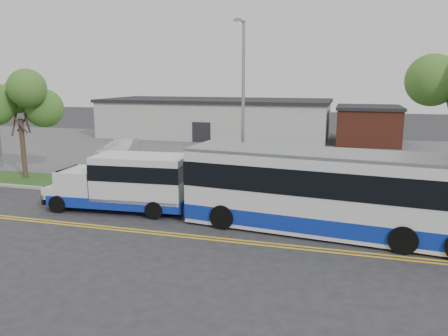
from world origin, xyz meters
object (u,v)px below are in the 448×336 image
(transit_bus, at_px, (330,192))
(parked_car_b, at_px, (117,149))
(shuttle_bus, at_px, (128,181))
(streetlight_near, at_px, (243,104))
(pedestrian, at_px, (167,170))
(parked_car_a, at_px, (124,148))
(tree_west, at_px, (19,102))

(transit_bus, xyz_separation_m, parked_car_b, (-18.04, 13.65, -1.01))
(shuttle_bus, distance_m, parked_car_b, 15.42)
(streetlight_near, xyz_separation_m, transit_bus, (4.99, -4.53, -3.44))
(pedestrian, height_order, parked_car_a, pedestrian)
(streetlight_near, relative_size, pedestrian, 5.12)
(streetlight_near, xyz_separation_m, parked_car_b, (-13.05, 9.12, -4.45))
(shuttle_bus, bearing_deg, parked_car_b, 117.54)
(pedestrian, bearing_deg, tree_west, -19.83)
(tree_west, xyz_separation_m, streetlight_near, (15.00, -0.47, 0.11))
(tree_west, height_order, pedestrian, tree_west)
(tree_west, height_order, parked_car_b, tree_west)
(pedestrian, bearing_deg, streetlight_near, 141.57)
(transit_bus, bearing_deg, tree_west, 172.07)
(streetlight_near, distance_m, pedestrian, 6.74)
(transit_bus, bearing_deg, parked_car_a, 148.01)
(pedestrian, bearing_deg, parked_car_a, -71.62)
(parked_car_a, height_order, parked_car_b, parked_car_a)
(tree_west, xyz_separation_m, parked_car_a, (2.68, 8.58, -4.24))
(pedestrian, bearing_deg, shuttle_bus, 67.23)
(transit_bus, distance_m, parked_car_b, 22.65)
(parked_car_a, xyz_separation_m, parked_car_b, (-0.73, 0.07, -0.10))
(streetlight_near, bearing_deg, parked_car_a, 143.70)
(transit_bus, bearing_deg, streetlight_near, 143.92)
(pedestrian, xyz_separation_m, parked_car_b, (-7.94, 7.85, -0.24))
(shuttle_bus, relative_size, pedestrian, 4.10)
(tree_west, bearing_deg, streetlight_near, -1.80)
(tree_west, bearing_deg, parked_car_a, 72.64)
(pedestrian, relative_size, parked_car_b, 0.39)
(streetlight_near, height_order, transit_bus, streetlight_near)
(transit_bus, height_order, parked_car_b, transit_bus)
(tree_west, relative_size, pedestrian, 3.73)
(tree_west, bearing_deg, transit_bus, -14.04)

